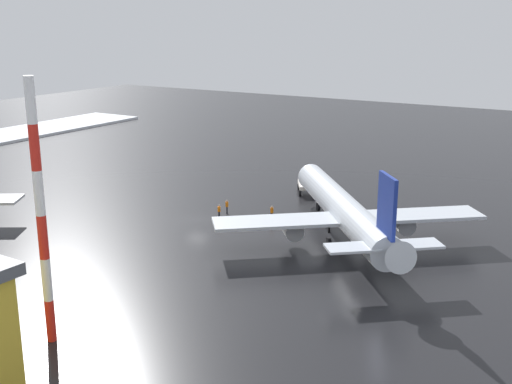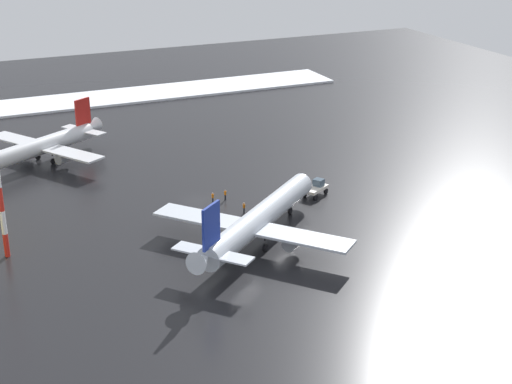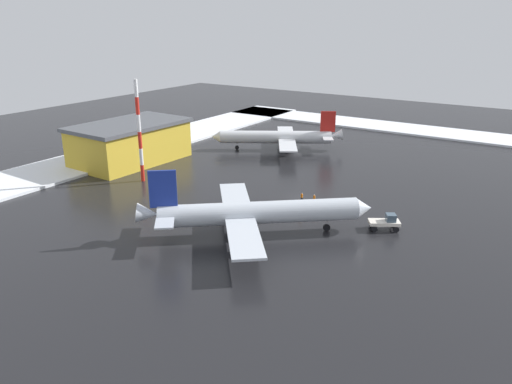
{
  "view_description": "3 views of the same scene",
  "coord_description": "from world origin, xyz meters",
  "views": [
    {
      "loc": [
        44.09,
        -59.39,
        23.36
      ],
      "look_at": [
        3.91,
        7.32,
        2.3
      ],
      "focal_mm": 45.0,
      "sensor_mm": 36.0,
      "label": 1
    },
    {
      "loc": [
        107.91,
        -37.79,
        46.29
      ],
      "look_at": [
        11.28,
        5.09,
        4.64
      ],
      "focal_mm": 55.0,
      "sensor_mm": 36.0,
      "label": 2
    },
    {
      "loc": [
        74.47,
        39.57,
        30.32
      ],
      "look_at": [
        9.26,
        -2.89,
        3.08
      ],
      "focal_mm": 35.0,
      "sensor_mm": 36.0,
      "label": 3
    }
  ],
  "objects": [
    {
      "name": "pushback_tug",
      "position": [
        5.59,
        18.13,
        1.28
      ],
      "size": [
        4.25,
        5.08,
        2.5
      ],
      "rotation": [
        0.0,
        0.0,
        2.11
      ],
      "color": "silver",
      "rests_on": "ground_plane"
    },
    {
      "name": "antenna_mast",
      "position": [
        8.44,
        -29.93,
        9.84
      ],
      "size": [
        0.7,
        0.7,
        19.69
      ],
      "color": "red",
      "rests_on": "ground_plane"
    },
    {
      "name": "airplane_foreground_jet",
      "position": [
        17.99,
        2.35,
        3.42
      ],
      "size": [
        26.32,
        28.73,
        10.33
      ],
      "rotation": [
        0.0,
        0.0,
        2.27
      ],
      "color": "silver",
      "rests_on": "ground_plane"
    },
    {
      "name": "ground_crew_beside_wing",
      "position": [
        7.71,
        4.7,
        0.97
      ],
      "size": [
        0.36,
        0.36,
        1.71
      ],
      "rotation": [
        0.0,
        0.0,
        4.65
      ],
      "color": "black",
      "rests_on": "ground_plane"
    },
    {
      "name": "ground_crew_near_tug",
      "position": [
        1.98,
        1.85,
        0.97
      ],
      "size": [
        0.36,
        0.36,
        1.71
      ],
      "rotation": [
        0.0,
        0.0,
        4.06
      ],
      "color": "black",
      "rests_on": "ground_plane"
    },
    {
      "name": "ground_plane",
      "position": [
        0.0,
        0.0,
        0.0
      ],
      "size": [
        240.0,
        240.0,
        0.0
      ],
      "primitive_type": "plane",
      "color": "black"
    },
    {
      "name": "ground_crew_mid_apron",
      "position": [
        1.63,
        4.09,
        0.97
      ],
      "size": [
        0.36,
        0.36,
        1.71
      ],
      "rotation": [
        0.0,
        0.0,
        0.69
      ],
      "color": "black",
      "rests_on": "ground_plane"
    }
  ]
}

